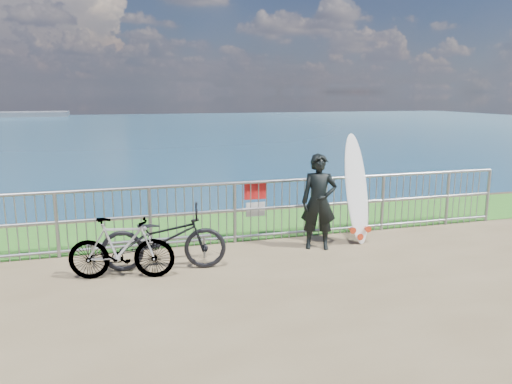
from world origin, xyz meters
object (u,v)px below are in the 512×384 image
object	(u,v)px
surfer	(319,202)
bicycle_near	(164,238)
surfboard	(357,193)
bicycle_far	(121,248)

from	to	relation	value
surfer	bicycle_near	xyz separation A→B (m)	(-2.70, -0.32, -0.33)
surfer	surfboard	world-z (taller)	surfboard
surfboard	bicycle_far	distance (m)	4.21
surfboard	bicycle_far	bearing A→B (deg)	-170.65
surfboard	bicycle_near	distance (m)	3.55
surfer	bicycle_far	xyz separation A→B (m)	(-3.33, -0.53, -0.37)
surfer	surfboard	bearing A→B (deg)	31.72
surfboard	bicycle_far	size ratio (longest dim) A/B	1.29
bicycle_near	bicycle_far	xyz separation A→B (m)	(-0.64, -0.21, -0.04)
bicycle_near	bicycle_far	world-z (taller)	bicycle_near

